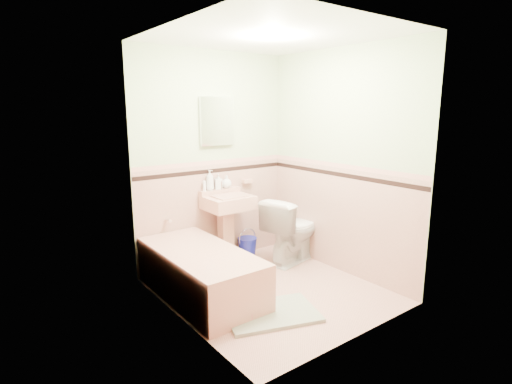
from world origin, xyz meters
TOP-DOWN VIEW (x-y plane):
  - floor at (0.00, 0.00)m, footprint 2.20×2.20m
  - ceiling at (0.00, 0.00)m, footprint 2.20×2.20m
  - wall_back at (0.00, 1.10)m, footprint 2.50×0.00m
  - wall_front at (0.00, -1.10)m, footprint 2.50×0.00m
  - wall_left at (-1.00, 0.00)m, footprint 0.00×2.50m
  - wall_right at (1.00, 0.00)m, footprint 0.00×2.50m
  - wainscot_back at (0.00, 1.09)m, footprint 2.00×0.00m
  - wainscot_front at (0.00, -1.09)m, footprint 2.00×0.00m
  - wainscot_left at (-0.99, 0.00)m, footprint 0.00×2.20m
  - wainscot_right at (0.99, 0.00)m, footprint 0.00×2.20m
  - accent_back at (0.00, 1.08)m, footprint 2.00×0.00m
  - accent_front at (0.00, -1.08)m, footprint 2.00×0.00m
  - accent_left at (-0.98, 0.00)m, footprint 0.00×2.20m
  - accent_right at (0.98, 0.00)m, footprint 0.00×2.20m
  - cap_back at (0.00, 1.08)m, footprint 2.00×0.00m
  - cap_front at (0.00, -1.08)m, footprint 2.00×0.00m
  - cap_left at (-0.98, 0.00)m, footprint 0.00×2.20m
  - cap_right at (0.98, 0.00)m, footprint 0.00×2.20m
  - bathtub at (-0.63, 0.33)m, footprint 0.70×1.50m
  - tub_faucet at (-0.63, 1.05)m, footprint 0.04×0.12m
  - sink at (0.05, 0.86)m, footprint 0.54×0.48m
  - sink_faucet at (0.05, 1.00)m, footprint 0.02×0.02m
  - medicine_cabinet at (0.05, 1.07)m, footprint 0.45×0.04m
  - soap_dish at (0.47, 1.06)m, footprint 0.13×0.08m
  - soap_bottle_left at (-0.08, 1.04)m, footprint 0.11×0.11m
  - soap_bottle_mid at (0.03, 1.04)m, footprint 0.11×0.11m
  - soap_bottle_right at (0.15, 1.04)m, footprint 0.16×0.16m
  - tube at (-0.16, 1.04)m, footprint 0.04×0.04m
  - toilet at (0.74, 0.49)m, footprint 0.86×0.61m
  - bucket at (0.39, 0.94)m, footprint 0.30×0.30m
  - bath_mat at (-0.32, -0.40)m, footprint 0.96×0.79m
  - shoe at (-0.48, -0.38)m, footprint 0.15×0.09m

SIDE VIEW (x-z plane):
  - floor at x=0.00m, z-range 0.00..0.00m
  - bath_mat at x=-0.32m, z-range 0.00..0.03m
  - shoe at x=-0.48m, z-range 0.03..0.09m
  - bucket at x=0.39m, z-range 0.00..0.24m
  - bathtub at x=-0.63m, z-range 0.00..0.45m
  - toilet at x=0.74m, z-range 0.00..0.80m
  - sink at x=0.05m, z-range 0.00..0.84m
  - wainscot_back at x=0.00m, z-range -0.40..1.60m
  - wainscot_front at x=0.00m, z-range -0.40..1.60m
  - wainscot_left at x=-0.99m, z-range -0.50..1.70m
  - wainscot_right at x=0.99m, z-range -0.50..1.70m
  - tub_faucet at x=-0.63m, z-range 0.61..0.65m
  - sink_faucet at x=0.05m, z-range 0.90..1.00m
  - soap_dish at x=0.47m, z-range 0.93..0.97m
  - tube at x=-0.16m, z-range 0.90..1.02m
  - soap_bottle_right at x=0.15m, z-range 0.90..1.06m
  - soap_bottle_mid at x=0.03m, z-range 0.90..1.08m
  - soap_bottle_left at x=-0.08m, z-range 0.90..1.14m
  - accent_left at x=-0.98m, z-range 0.02..2.22m
  - accent_right at x=0.98m, z-range 0.02..2.22m
  - accent_back at x=0.00m, z-range 0.12..2.12m
  - accent_front at x=0.00m, z-range 0.12..2.12m
  - cap_back at x=0.00m, z-range 0.22..2.22m
  - cap_front at x=0.00m, z-range 0.22..2.22m
  - cap_left at x=-0.98m, z-range 0.12..2.32m
  - cap_right at x=0.98m, z-range 0.12..2.32m
  - wall_back at x=0.00m, z-range 0.00..2.50m
  - wall_front at x=0.00m, z-range 0.00..2.50m
  - wall_left at x=-1.00m, z-range 0.00..2.50m
  - wall_right at x=1.00m, z-range 0.00..2.50m
  - medicine_cabinet at x=0.05m, z-range 1.42..1.98m
  - ceiling at x=0.00m, z-range 2.50..2.50m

